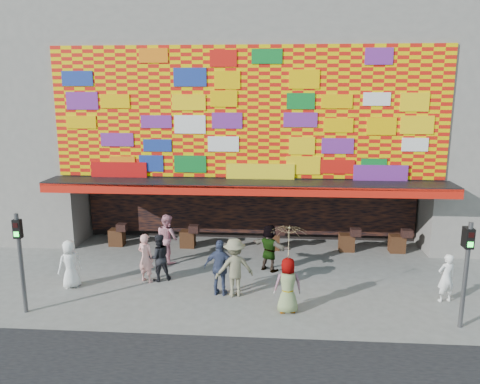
# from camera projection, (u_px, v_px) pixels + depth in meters

# --- Properties ---
(ground) EXTENTS (90.00, 90.00, 0.00)m
(ground) POSITION_uv_depth(u_px,v_px,m) (240.00, 296.00, 14.79)
(ground) COLOR slate
(ground) RESTS_ON ground
(shop_building) EXTENTS (15.20, 9.40, 10.00)m
(shop_building) POSITION_uv_depth(u_px,v_px,m) (253.00, 115.00, 21.63)
(shop_building) COLOR gray
(shop_building) RESTS_ON ground
(signal_left) EXTENTS (0.22, 0.20, 3.00)m
(signal_left) POSITION_uv_depth(u_px,v_px,m) (20.00, 252.00, 13.36)
(signal_left) COLOR #59595B
(signal_left) RESTS_ON ground
(signal_right) EXTENTS (0.22, 0.20, 3.00)m
(signal_right) POSITION_uv_depth(u_px,v_px,m) (467.00, 263.00, 12.49)
(signal_right) COLOR #59595B
(signal_right) RESTS_ON ground
(ped_a) EXTENTS (0.92, 0.91, 1.61)m
(ped_a) POSITION_uv_depth(u_px,v_px,m) (70.00, 264.00, 15.34)
(ped_a) COLOR white
(ped_a) RESTS_ON ground
(ped_b) EXTENTS (0.73, 0.62, 1.69)m
(ped_b) POSITION_uv_depth(u_px,v_px,m) (146.00, 258.00, 15.78)
(ped_b) COLOR #F5A49E
(ped_b) RESTS_ON ground
(ped_c) EXTENTS (0.99, 0.91, 1.64)m
(ped_c) POSITION_uv_depth(u_px,v_px,m) (159.00, 257.00, 15.89)
(ped_c) COLOR black
(ped_c) RESTS_ON ground
(ped_d) EXTENTS (1.37, 1.04, 1.88)m
(ped_d) POSITION_uv_depth(u_px,v_px,m) (235.00, 267.00, 14.67)
(ped_d) COLOR gray
(ped_d) RESTS_ON ground
(ped_e) EXTENTS (1.13, 0.63, 1.82)m
(ped_e) POSITION_uv_depth(u_px,v_px,m) (220.00, 268.00, 14.73)
(ped_e) COLOR #384263
(ped_e) RESTS_ON ground
(ped_f) EXTENTS (1.60, 1.31, 1.72)m
(ped_f) POSITION_uv_depth(u_px,v_px,m) (269.00, 248.00, 16.75)
(ped_f) COLOR gray
(ped_f) RESTS_ON ground
(ped_g) EXTENTS (0.88, 0.64, 1.66)m
(ped_g) POSITION_uv_depth(u_px,v_px,m) (288.00, 285.00, 13.59)
(ped_g) COLOR gray
(ped_g) RESTS_ON ground
(ped_h) EXTENTS (0.64, 0.51, 1.53)m
(ped_h) POSITION_uv_depth(u_px,v_px,m) (446.00, 278.00, 14.30)
(ped_h) COLOR white
(ped_h) RESTS_ON ground
(ped_i) EXTENTS (1.13, 1.13, 1.85)m
(ped_i) POSITION_uv_depth(u_px,v_px,m) (167.00, 238.00, 17.61)
(ped_i) COLOR pink
(ped_i) RESTS_ON ground
(parasol) EXTENTS (1.03, 1.04, 1.89)m
(parasol) POSITION_uv_depth(u_px,v_px,m) (289.00, 242.00, 13.30)
(parasol) COLOR beige
(parasol) RESTS_ON ground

